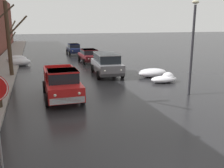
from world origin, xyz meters
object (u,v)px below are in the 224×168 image
Objects in this scene: sedan_maroon_parked_kerbside_mid at (89,55)px; street_lamp_post at (193,43)px; bare_tree_mid_block at (9,39)px; pickup_truck_red_approaching_near_lane at (62,83)px; suv_grey_parked_kerbside_close at (106,63)px; sedan_darkblue_parked_far_down_block at (74,49)px.

street_lamp_post is at bearing -78.38° from sedan_maroon_parked_kerbside_mid.
bare_tree_mid_block is 8.23m from pickup_truck_red_approaching_near_lane.
suv_grey_parked_kerbside_close reaches higher than sedan_maroon_parked_kerbside_mid.
suv_grey_parked_kerbside_close is at bearing -91.06° from sedan_maroon_parked_kerbside_mid.
suv_grey_parked_kerbside_close is (7.47, -1.63, -2.06)m from bare_tree_mid_block.
bare_tree_mid_block is 1.19× the size of suv_grey_parked_kerbside_close.
bare_tree_mid_block reaches higher than street_lamp_post.
sedan_maroon_parked_kerbside_mid and sedan_darkblue_parked_far_down_block have the same top height.
sedan_maroon_parked_kerbside_mid is at bearing 36.98° from bare_tree_mid_block.
pickup_truck_red_approaching_near_lane is 1.24× the size of sedan_darkblue_parked_far_down_block.
sedan_maroon_parked_kerbside_mid is 0.80× the size of street_lamp_post.
sedan_maroon_parked_kerbside_mid is (0.14, 7.36, -0.24)m from suv_grey_parked_kerbside_close.
pickup_truck_red_approaching_near_lane is (3.18, -7.27, -2.17)m from bare_tree_mid_block.
sedan_darkblue_parked_far_down_block is 0.73× the size of street_lamp_post.
street_lamp_post reaches higher than suv_grey_parked_kerbside_close.
bare_tree_mid_block reaches higher than sedan_maroon_parked_kerbside_mid.
bare_tree_mid_block is 13.82m from street_lamp_post.
bare_tree_mid_block is at bearing 140.12° from street_lamp_post.
suv_grey_parked_kerbside_close is at bearing -88.79° from sedan_darkblue_parked_far_down_block.
sedan_maroon_parked_kerbside_mid is (7.61, 5.73, -2.29)m from bare_tree_mid_block.
bare_tree_mid_block reaches higher than pickup_truck_red_approaching_near_lane.
street_lamp_post is at bearing -12.11° from pickup_truck_red_approaching_near_lane.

